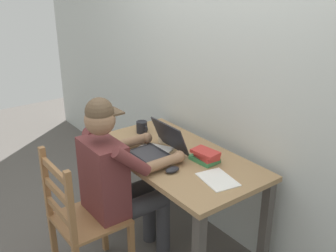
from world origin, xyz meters
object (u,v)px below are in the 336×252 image
Objects in this scene: seated_person at (118,176)px; coffee_mug_white at (163,135)px; desk at (176,169)px; laptop at (158,148)px; book_stack_main at (205,156)px; coffee_mug_dark at (142,127)px; wooden_chair at (82,220)px; computer_mouse at (172,170)px.

seated_person reaches higher than coffee_mug_white.
laptop is at bearing -125.64° from desk.
seated_person is 6.11× the size of book_stack_main.
laptop is (-0.07, -0.10, 0.17)m from desk.
coffee_mug_dark is at bearing 162.21° from laptop.
wooden_chair reaches higher than coffee_mug_white.
laptop reaches higher than wooden_chair.
book_stack_main is (0.28, 0.79, 0.33)m from wooden_chair.
book_stack_main is at bearing 61.64° from seated_person.
wooden_chair is at bearing -109.20° from book_stack_main.
desk is 1.35× the size of wooden_chair.
desk is 6.26× the size of book_stack_main.
desk is at bearing 79.64° from seated_person.
computer_mouse is (0.18, -0.17, 0.13)m from desk.
coffee_mug_white is (-0.15, 0.76, 0.34)m from wooden_chair.
seated_person is at bearing -100.36° from desk.
seated_person is 3.80× the size of laptop.
wooden_chair is 0.85m from coffee_mug_white.
book_stack_main is at bearing 5.37° from coffee_mug_dark.
wooden_chair is at bearing -116.35° from computer_mouse.
laptop is at bearing -17.79° from coffee_mug_dark.
seated_person is 12.54× the size of computer_mouse.
laptop is 0.33m from book_stack_main.
coffee_mug_white is (-0.41, 0.23, 0.03)m from computer_mouse.
seated_person is 0.61m from coffee_mug_dark.
seated_person reaches higher than laptop.
coffee_mug_dark is 0.60× the size of book_stack_main.
wooden_chair is 4.62× the size of book_stack_main.
seated_person reaches higher than computer_mouse.
wooden_chair reaches higher than coffee_mug_dark.
laptop is at bearing 89.41° from wooden_chair.
coffee_mug_white reaches higher than desk.
desk is 10.36× the size of coffee_mug_dark.
coffee_mug_dark is at bearing 118.56° from wooden_chair.
book_stack_main is (0.02, 0.27, 0.02)m from computer_mouse.
book_stack_main is (0.43, 0.03, -0.01)m from coffee_mug_white.
coffee_mug_white is at bearing 165.00° from desk.
coffee_mug_dark is (-0.66, 0.20, 0.03)m from computer_mouse.
desk is at bearing -154.53° from book_stack_main.
wooden_chair is 7.65× the size of coffee_mug_dark.
wooden_chair is 0.66m from computer_mouse.
computer_mouse is (0.25, -0.07, -0.03)m from laptop.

